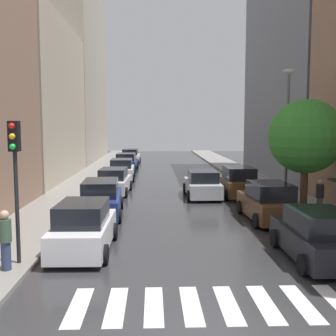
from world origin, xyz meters
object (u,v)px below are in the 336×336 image
Objects in this scene: parked_car_right_second at (269,203)px; traffic_light_left_corner at (15,160)px; parked_car_left_nearest at (84,228)px; parked_car_right_nearest at (318,237)px; parked_car_left_second at (101,199)px; street_tree_right at (306,137)px; lamp_post_right at (287,128)px; parked_car_left_fourth at (122,170)px; pedestrian_foreground at (320,196)px; parked_car_left_sixth at (131,157)px; car_midroad at (202,185)px; parked_car_right_third at (238,183)px; pedestrian_by_kerb at (5,239)px; parked_car_left_fifth at (126,162)px; parked_car_left_third at (114,182)px.

traffic_light_left_corner is at bearing 120.33° from parked_car_right_second.
parked_car_left_nearest reaches higher than parked_car_right_second.
parked_car_right_second is (-0.02, 5.52, 0.04)m from parked_car_right_nearest.
parked_car_left_second is 0.88× the size of street_tree_right.
traffic_light_left_corner is 0.61× the size of lamp_post_right.
parked_car_left_nearest is 18.56m from parked_car_left_fourth.
pedestrian_foreground is (2.55, 0.49, 0.21)m from parked_car_right_second.
pedestrian_foreground is at bearing 28.16° from traffic_light_left_corner.
parked_car_left_sixth is 0.67× the size of lamp_post_right.
pedestrian_foreground is (4.83, -5.63, 0.26)m from car_midroad.
parked_car_right_third is (-0.07, 6.29, 0.03)m from parked_car_right_second.
pedestrian_foreground reaches higher than parked_car_left_nearest.
pedestrian_by_kerb is at bearing 122.45° from parked_car_right_second.
pedestrian_by_kerb is at bearing 95.83° from parked_car_right_nearest.
traffic_light_left_corner is 14.02m from lamp_post_right.
parked_car_left_nearest is 2.41× the size of pedestrian_by_kerb.
parked_car_left_fifth is 26.92m from traffic_light_left_corner.
parked_car_left_nearest is 11.75m from car_midroad.
parked_car_left_sixth reaches higher than parked_car_left_fourth.
parked_car_left_nearest reaches higher than parked_car_left_second.
pedestrian_by_kerb reaches higher than parked_car_right_third.
parked_car_left_nearest is 0.78× the size of street_tree_right.
pedestrian_by_kerb reaches higher than car_midroad.
parked_car_right_nearest is at bearing -164.95° from parked_car_left_sixth.
parked_car_left_third is at bearing 75.43° from car_midroad.
parked_car_left_nearest is 0.88× the size of parked_car_left_second.
parked_car_left_second reaches higher than parked_car_left_third.
parked_car_left_third is 0.63× the size of lamp_post_right.
street_tree_right is (9.88, -12.74, 2.99)m from parked_car_left_fourth.
parked_car_left_sixth is 1.12× the size of parked_car_right_third.
pedestrian_by_kerb is 14.82m from lamp_post_right.
parked_car_left_fourth is at bearing 26.65° from parked_car_right_second.
parked_car_left_fifth is at bearing 2.87° from parked_car_left_third.
traffic_light_left_corner reaches higher than parked_car_left_nearest.
lamp_post_right is at bearing 38.16° from traffic_light_left_corner.
parked_car_left_third is 1.01× the size of parked_car_left_fourth.
parked_car_right_nearest is at bearing -101.24° from lamp_post_right.
traffic_light_left_corner reaches higher than parked_car_right_third.
parked_car_right_second is (7.71, -7.49, 0.05)m from parked_car_left_third.
pedestrian_foreground is at bearing -63.75° from parked_car_left_nearest.
traffic_light_left_corner is at bearing 174.50° from parked_car_left_fourth.
parked_car_right_second is at bearing -131.66° from parked_car_left_third.
pedestrian_foreground is at bearing -144.10° from parked_car_left_fourth.
parked_car_left_nearest reaches higher than parked_car_left_sixth.
parked_car_right_third is at bearing -150.62° from parked_car_left_fifth.
parked_car_left_third is at bearing 1.30° from parked_car_left_nearest.
parked_car_right_second is 0.80× the size of street_tree_right.
car_midroad is 1.01× the size of traffic_light_left_corner.
parked_car_left_fifth is 6.65m from parked_car_left_sixth.
parked_car_left_fourth is 15.19m from lamp_post_right.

